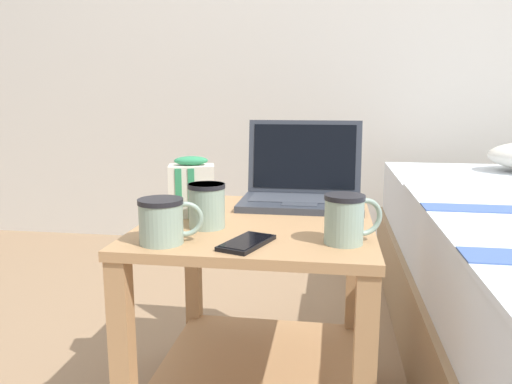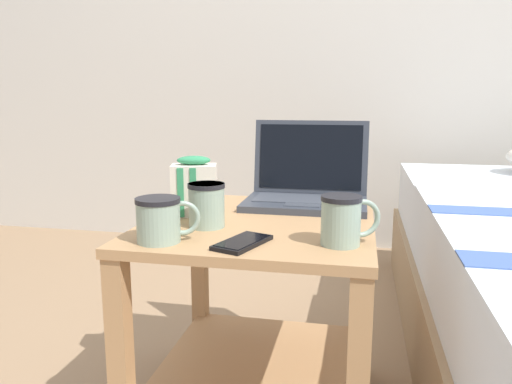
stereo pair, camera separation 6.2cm
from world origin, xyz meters
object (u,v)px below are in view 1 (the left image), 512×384
(mug_front_right, at_px, (206,203))
(mug_mid_center, at_px, (346,217))
(mug_front_left, at_px, (163,219))
(snack_bag, at_px, (192,188))
(laptop, at_px, (302,187))
(cell_phone, at_px, (247,243))

(mug_front_right, height_order, mug_mid_center, same)
(mug_front_left, xyz_separation_m, mug_front_right, (0.06, 0.14, 0.00))
(mug_mid_center, bearing_deg, mug_front_right, 165.01)
(mug_mid_center, bearing_deg, mug_front_left, -171.37)
(snack_bag, bearing_deg, laptop, 35.56)
(mug_mid_center, distance_m, snack_bag, 0.43)
(laptop, relative_size, snack_bag, 2.19)
(cell_phone, bearing_deg, laptop, 78.57)
(mug_mid_center, xyz_separation_m, cell_phone, (-0.20, -0.04, -0.05))
(mug_front_left, distance_m, mug_mid_center, 0.38)
(mug_mid_center, bearing_deg, laptop, 106.59)
(laptop, distance_m, snack_bag, 0.33)
(snack_bag, bearing_deg, mug_front_left, -88.03)
(mug_mid_center, relative_size, cell_phone, 0.81)
(mug_front_left, bearing_deg, mug_mid_center, 8.63)
(mug_front_right, distance_m, mug_mid_center, 0.33)
(mug_front_right, bearing_deg, mug_front_left, -111.91)
(laptop, height_order, mug_mid_center, laptop)
(mug_front_right, height_order, snack_bag, snack_bag)
(snack_bag, bearing_deg, cell_phone, -52.13)
(laptop, distance_m, cell_phone, 0.44)
(mug_front_right, relative_size, snack_bag, 0.82)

